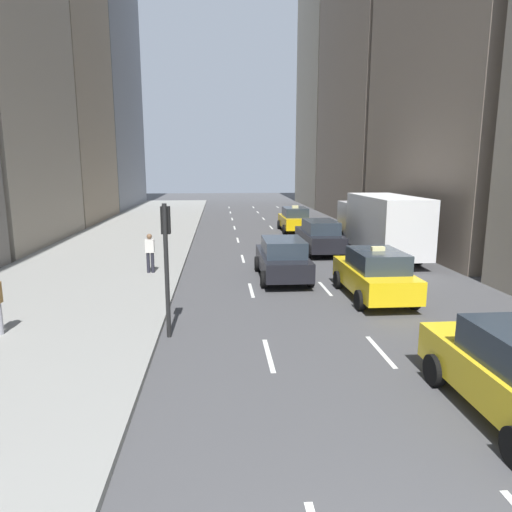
# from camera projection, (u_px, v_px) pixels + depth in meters

# --- Properties ---
(sidewalk_left) EXTENTS (8.00, 66.00, 0.15)m
(sidewalk_left) POSITION_uv_depth(u_px,v_px,m) (131.00, 238.00, 29.15)
(sidewalk_left) COLOR gray
(sidewalk_left) RESTS_ON ground
(lane_markings) EXTENTS (5.72, 56.00, 0.01)m
(lane_markings) POSITION_uv_depth(u_px,v_px,m) (289.00, 248.00, 26.02)
(lane_markings) COLOR white
(lane_markings) RESTS_ON ground
(building_row_right) EXTENTS (6.00, 58.88, 36.70)m
(building_row_right) POSITION_uv_depth(u_px,v_px,m) (403.00, 0.00, 32.50)
(building_row_right) COLOR gray
(building_row_right) RESTS_ON ground
(taxi_lead) EXTENTS (2.02, 4.40, 1.87)m
(taxi_lead) POSITION_uv_depth(u_px,v_px,m) (375.00, 274.00, 15.80)
(taxi_lead) COLOR yellow
(taxi_lead) RESTS_ON ground
(taxi_third) EXTENTS (2.02, 4.40, 1.87)m
(taxi_third) POSITION_uv_depth(u_px,v_px,m) (294.00, 219.00, 32.44)
(taxi_third) COLOR yellow
(taxi_third) RESTS_ON ground
(sedan_black_near) EXTENTS (2.02, 4.96, 1.75)m
(sedan_black_near) POSITION_uv_depth(u_px,v_px,m) (320.00, 236.00, 24.41)
(sedan_black_near) COLOR black
(sedan_black_near) RESTS_ON ground
(sedan_silver_behind) EXTENTS (2.02, 4.59, 1.69)m
(sedan_silver_behind) POSITION_uv_depth(u_px,v_px,m) (282.00, 258.00, 18.58)
(sedan_silver_behind) COLOR black
(sedan_silver_behind) RESTS_ON ground
(box_truck) EXTENTS (2.58, 8.40, 3.15)m
(box_truck) POSITION_uv_depth(u_px,v_px,m) (380.00, 223.00, 23.21)
(box_truck) COLOR silver
(box_truck) RESTS_ON ground
(pedestrian_far_walking) EXTENTS (0.36, 0.22, 1.65)m
(pedestrian_far_walking) POSITION_uv_depth(u_px,v_px,m) (150.00, 251.00, 19.03)
(pedestrian_far_walking) COLOR #23232D
(pedestrian_far_walking) RESTS_ON sidewalk_left
(traffic_light_pole) EXTENTS (0.24, 0.42, 3.60)m
(traffic_light_pole) POSITION_uv_depth(u_px,v_px,m) (166.00, 249.00, 11.96)
(traffic_light_pole) COLOR black
(traffic_light_pole) RESTS_ON ground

